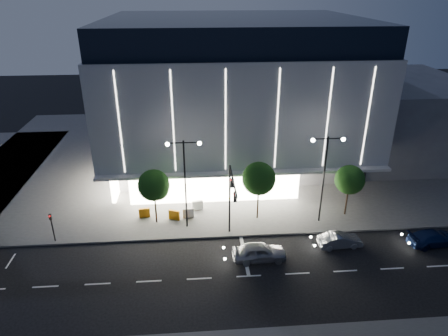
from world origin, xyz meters
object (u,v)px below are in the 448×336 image
car_third (433,238)px  barrier_b (198,205)px  car_lead (259,252)px  street_lamp_east (325,167)px  traffic_mast (231,193)px  barrier_c (174,215)px  street_lamp_west (185,172)px  tree_left (154,187)px  tree_right (350,181)px  barrier_a (144,213)px  car_second (340,240)px  ped_signal_far (52,225)px  barrier_d (188,213)px  tree_mid (259,180)px

car_third → barrier_b: bearing=62.7°
car_lead → barrier_b: bearing=29.4°
street_lamp_east → traffic_mast: bearing=-163.5°
barrier_b → barrier_c: same height
street_lamp_west → tree_left: street_lamp_west is taller
tree_right → car_lead: tree_right is taller
barrier_a → barrier_c: bearing=-19.0°
tree_left → car_second: bearing=-17.3°
street_lamp_east → car_third: size_ratio=1.91×
car_third → barrier_b: car_third is taller
car_second → tree_right: bearing=-29.0°
ped_signal_far → tree_left: tree_left is taller
barrier_d → barrier_b: bearing=57.8°
street_lamp_west → car_third: 23.20m
ped_signal_far → tree_right: bearing=5.1°
car_second → barrier_c: car_second is taller
car_lead → tree_right: bearing=-58.2°
street_lamp_west → car_third: size_ratio=1.91×
street_lamp_east → ped_signal_far: bearing=-176.6°
barrier_a → barrier_d: bearing=-11.6°
barrier_a → barrier_b: same height
street_lamp_west → car_third: (22.15, -4.46, -5.27)m
car_second → barrier_d: car_second is taller
traffic_mast → street_lamp_east: street_lamp_east is taller
tree_mid → barrier_a: tree_mid is taller
traffic_mast → tree_left: 7.95m
tree_mid → barrier_d: (-6.90, 0.59, -3.68)m
street_lamp_west → barrier_d: (0.12, 1.61, -5.31)m
car_third → barrier_c: bearing=68.5°
car_lead → barrier_a: bearing=53.1°
street_lamp_west → ped_signal_far: (-12.00, -1.50, -4.07)m
barrier_a → barrier_d: 4.40m
tree_mid → car_second: size_ratio=1.57×
traffic_mast → street_lamp_west: bearing=146.4°
ped_signal_far → car_third: ped_signal_far is taller
tree_right → car_second: bearing=-114.8°
ped_signal_far → barrier_d: 12.58m
barrier_c → street_lamp_west: bearing=-24.5°
traffic_mast → street_lamp_west: street_lamp_west is taller
barrier_d → car_lead: bearing=-48.6°
street_lamp_east → tree_right: (3.03, 1.02, -2.07)m
street_lamp_east → car_second: (0.63, -4.15, -5.31)m
street_lamp_east → ped_signal_far: 25.37m
tree_left → barrier_c: 3.80m
barrier_c → tree_mid: bearing=19.5°
street_lamp_east → barrier_d: size_ratio=8.18×
tree_right → barrier_d: bearing=177.9°
street_lamp_east → tree_mid: bearing=170.3°
ped_signal_far → barrier_c: ped_signal_far is taller
traffic_mast → street_lamp_east: 9.43m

